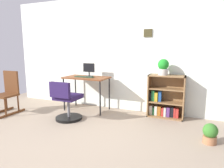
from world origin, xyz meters
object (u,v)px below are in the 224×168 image
at_px(keyboard, 84,77).
at_px(potted_plant_on_shelf, 163,67).
at_px(desk, 86,80).
at_px(office_chair, 67,103).
at_px(monitor, 89,69).
at_px(bookshelf_low, 165,98).
at_px(potted_plant_floor, 210,133).
at_px(rocking_chair, 8,92).

bearing_deg(keyboard, potted_plant_on_shelf, 8.19).
xyz_separation_m(desk, office_chair, (-0.02, -0.73, -0.35)).
bearing_deg(monitor, keyboard, -102.15).
distance_m(bookshelf_low, potted_plant_floor, 1.27).
bearing_deg(bookshelf_low, keyboard, -170.42).
height_order(bookshelf_low, potted_plant_floor, bookshelf_low).
bearing_deg(keyboard, monitor, 77.85).
xyz_separation_m(bookshelf_low, potted_plant_on_shelf, (-0.06, -0.05, 0.65)).
distance_m(bookshelf_low, potted_plant_on_shelf, 0.65).
height_order(desk, keyboard, keyboard).
xyz_separation_m(bookshelf_low, potted_plant_floor, (0.80, -0.96, -0.23)).
height_order(potted_plant_on_shelf, potted_plant_floor, potted_plant_on_shelf).
xyz_separation_m(keyboard, rocking_chair, (-1.44, -0.77, -0.31)).
bearing_deg(potted_plant_floor, desk, 163.60).
relative_size(keyboard, potted_plant_on_shelf, 1.37).
bearing_deg(rocking_chair, potted_plant_floor, 1.45).
relative_size(monitor, rocking_chair, 0.33).
bearing_deg(desk, keyboard, -106.63).
bearing_deg(bookshelf_low, monitor, -175.33).
distance_m(office_chair, potted_plant_on_shelf, 2.01).
distance_m(office_chair, potted_plant_floor, 2.52).
bearing_deg(desk, rocking_chair, -150.31).
bearing_deg(bookshelf_low, potted_plant_floor, -50.34).
height_order(office_chair, potted_plant_on_shelf, potted_plant_on_shelf).
height_order(desk, monitor, monitor).
distance_m(keyboard, potted_plant_floor, 2.67).
height_order(monitor, potted_plant_floor, monitor).
relative_size(rocking_chair, potted_plant_floor, 3.00).
distance_m(keyboard, office_chair, 0.80).
bearing_deg(keyboard, bookshelf_low, 9.58).
relative_size(desk, keyboard, 2.25).
distance_m(office_chair, rocking_chair, 1.45).
xyz_separation_m(office_chair, bookshelf_low, (1.71, 0.96, 0.05)).
xyz_separation_m(office_chair, potted_plant_floor, (2.51, -0.00, -0.18)).
relative_size(rocking_chair, potted_plant_on_shelf, 2.83).
height_order(rocking_chair, bookshelf_low, rocking_chair).
relative_size(bookshelf_low, potted_plant_floor, 2.85).
relative_size(office_chair, potted_plant_floor, 2.58).
bearing_deg(potted_plant_floor, monitor, 161.58).
bearing_deg(bookshelf_low, office_chair, -150.66).
xyz_separation_m(desk, keyboard, (-0.02, -0.06, 0.08)).
bearing_deg(desk, office_chair, -91.37).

